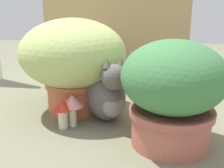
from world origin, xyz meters
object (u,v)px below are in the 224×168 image
object	(u,v)px
mushroom_ornament_red	(63,109)
cat	(107,94)
mushroom_ornament_pink	(72,103)
leafy_planter	(173,90)
grass_planter	(73,58)

from	to	relation	value
mushroom_ornament_red	cat	bearing A→B (deg)	35.28
mushroom_ornament_red	mushroom_ornament_pink	bearing A→B (deg)	38.50
cat	mushroom_ornament_pink	xyz separation A→B (m)	(-0.13, -0.09, -0.02)
cat	mushroom_ornament_red	bearing A→B (deg)	-144.72
leafy_planter	mushroom_ornament_pink	xyz separation A→B (m)	(-0.41, 0.10, -0.11)
grass_planter	cat	distance (m)	0.25
leafy_planter	mushroom_ornament_pink	world-z (taller)	leafy_planter
mushroom_ornament_pink	cat	bearing A→B (deg)	34.41
grass_planter	mushroom_ornament_red	size ratio (longest dim) A/B	3.98
mushroom_ornament_pink	leafy_planter	bearing A→B (deg)	-13.60
leafy_planter	mushroom_ornament_red	world-z (taller)	leafy_planter
grass_planter	leafy_planter	size ratio (longest dim) A/B	1.28
cat	mushroom_ornament_pink	world-z (taller)	cat
mushroom_ornament_red	leafy_planter	bearing A→B (deg)	-9.15
grass_planter	mushroom_ornament_red	bearing A→B (deg)	-86.98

